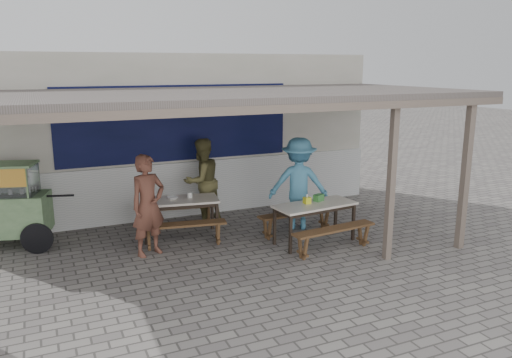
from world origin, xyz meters
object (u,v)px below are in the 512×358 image
object	(u,v)px
tissue_box	(307,200)
condiment_jar	(190,195)
bench_right_wall	(297,217)
donation_box	(319,198)
table_right	(315,208)
condiment_bowl	(172,198)
table_left	(180,203)
patron_street_side	(148,205)
patron_right_table	(299,183)
patron_wall_side	(202,181)
bench_right_street	(334,234)
bench_left_wall	(178,211)
vendor_cart	(7,203)
bench_left_street	(184,229)

from	to	relation	value
tissue_box	condiment_jar	bearing A→B (deg)	145.27
bench_right_wall	donation_box	bearing A→B (deg)	-68.89
table_right	condiment_bowl	xyz separation A→B (m)	(-2.33, 1.39, 0.10)
table_left	table_right	size ratio (longest dim) A/B	0.97
patron_street_side	patron_right_table	world-z (taller)	patron_right_table
condiment_jar	patron_wall_side	bearing A→B (deg)	55.81
bench_right_street	table_right	bearing A→B (deg)	90.00
bench_left_wall	patron_street_side	distance (m)	1.62
patron_right_table	condiment_jar	bearing A→B (deg)	15.98
vendor_cart	condiment_bowl	size ratio (longest dim) A/B	9.73
patron_street_side	condiment_bowl	xyz separation A→B (m)	(0.62, 0.74, -0.12)
bench_right_wall	patron_street_side	world-z (taller)	patron_street_side
table_right	vendor_cart	size ratio (longest dim) A/B	0.80
tissue_box	condiment_bowl	size ratio (longest dim) A/B	0.57
tissue_box	patron_street_side	bearing A→B (deg)	168.68
table_left	condiment_jar	world-z (taller)	condiment_jar
table_right	patron_wall_side	bearing A→B (deg)	120.45
patron_wall_side	bench_left_wall	bearing A→B (deg)	-6.04
bench_right_street	bench_right_wall	bearing A→B (deg)	90.00
bench_left_wall	bench_right_wall	distance (m)	2.44
patron_wall_side	bench_right_street	bearing A→B (deg)	100.27
patron_wall_side	donation_box	size ratio (longest dim) A/B	9.44
table_left	bench_right_wall	size ratio (longest dim) A/B	0.93
bench_right_wall	condiment_jar	bearing A→B (deg)	151.84
bench_right_street	vendor_cart	world-z (taller)	vendor_cart
bench_right_wall	patron_wall_side	distance (m)	2.15
donation_box	patron_street_side	bearing A→B (deg)	170.77
tissue_box	donation_box	distance (m)	0.29
patron_street_side	patron_right_table	distance (m)	3.10
bench_left_street	bench_right_wall	size ratio (longest dim) A/B	0.95
bench_left_street	tissue_box	xyz separation A→B (m)	(2.18, -0.67, 0.47)
patron_street_side	donation_box	size ratio (longest dim) A/B	9.43
tissue_box	vendor_cart	bearing A→B (deg)	159.40
condiment_jar	donation_box	bearing A→B (deg)	-29.82
condiment_bowl	donation_box	bearing A→B (deg)	-26.63
condiment_bowl	bench_right_wall	bearing A→B (deg)	-19.69
bench_left_street	patron_street_side	distance (m)	0.85
table_right	tissue_box	xyz separation A→B (m)	(-0.12, 0.09, 0.14)
table_right	patron_right_table	distance (m)	0.94
bench_right_street	bench_right_wall	world-z (taller)	same
patron_right_table	condiment_bowl	world-z (taller)	patron_right_table
bench_right_street	bench_right_wall	distance (m)	1.17
bench_right_street	condiment_bowl	size ratio (longest dim) A/B	8.06
bench_left_street	tissue_box	size ratio (longest dim) A/B	13.40
vendor_cart	condiment_bowl	distance (m)	2.93
patron_right_table	bench_left_street	bearing A→B (deg)	31.93
bench_left_street	patron_right_table	size ratio (longest dim) A/B	0.85
bench_right_wall	table_left	bearing A→B (deg)	154.78
patron_right_table	condiment_bowl	bearing A→B (deg)	17.32
table_left	patron_street_side	xyz separation A→B (m)	(-0.75, -0.69, 0.22)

